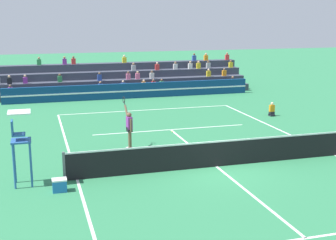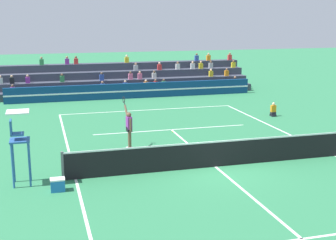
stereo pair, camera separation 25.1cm
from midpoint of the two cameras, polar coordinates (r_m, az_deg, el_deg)
The scene contains 10 objects.
ground_plane at distance 18.86m, azimuth 6.18°, elevation -5.68°, with size 120.00×120.00×0.00m, color #2D7A4C.
court_lines at distance 18.86m, azimuth 6.18°, elevation -5.67°, with size 11.10×23.90×0.01m.
tennis_net at distance 18.70m, azimuth 6.22°, elevation -4.10°, with size 12.00×0.10×1.10m.
sponsor_banner_wall at distance 34.15m, azimuth -4.02°, elevation 3.59°, with size 18.00×0.26×1.10m.
bleacher_stand at distance 37.19m, azimuth -5.00°, elevation 4.75°, with size 19.47×3.80×2.83m.
umpire_chair at distance 17.14m, azimuth -17.39°, elevation -2.10°, with size 0.76×0.84×2.67m.
ball_kid_courtside at distance 28.66m, azimuth 12.95°, elevation 1.10°, with size 0.30×0.36×0.84m.
tennis_player at distance 20.94m, azimuth -4.44°, elevation -1.00°, with size 0.33×1.26×2.37m.
tennis_ball at distance 24.14m, azimuth 0.86°, elevation -1.44°, with size 0.07×0.07×0.07m, color #C6DB33.
equipment_cooler at distance 16.61m, azimuth -12.88°, elevation -7.69°, with size 0.50×0.38×0.45m.
Camera 2 is at (-6.60, -16.64, 5.91)m, focal length 50.00 mm.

